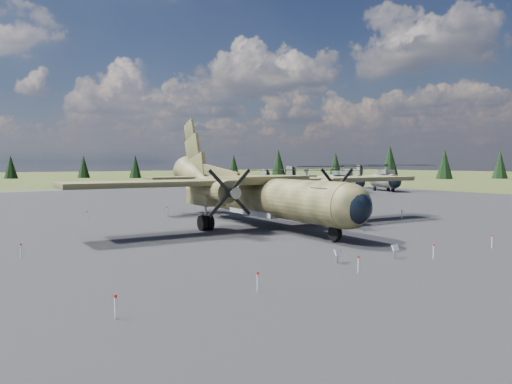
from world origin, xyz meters
TOP-DOWN VIEW (x-y plane):
  - ground at (0.00, 0.00)m, footprint 500.00×500.00m
  - apron at (0.00, 10.00)m, footprint 120.00×120.00m
  - transport_plane at (2.54, 4.14)m, footprint 32.06×29.05m
  - helicopter_near at (27.25, 26.18)m, footprint 17.05×19.91m
  - helicopter_mid at (41.88, 33.37)m, footprint 22.99×23.70m
  - helicopter_far at (50.64, 30.66)m, footprint 25.27×25.27m
  - info_placard_left at (-3.13, -11.23)m, footprint 0.52×0.27m
  - info_placard_right at (0.37, -12.17)m, footprint 0.52×0.24m
  - barrier_fence at (-0.46, -0.08)m, footprint 33.12×29.62m
  - treeline at (5.78, -5.22)m, footprint 283.68×295.02m

SIDE VIEW (x-z plane):
  - ground at x=0.00m, z-range 0.00..0.00m
  - apron at x=0.00m, z-range -0.02..0.02m
  - barrier_fence at x=-0.46m, z-range 0.08..0.93m
  - info_placard_left at x=-3.13m, z-range 0.13..0.92m
  - info_placard_right at x=0.37m, z-range 0.13..0.94m
  - helicopter_near at x=27.25m, z-range 0.89..5.14m
  - transport_plane at x=2.54m, z-range -2.24..8.31m
  - helicopter_mid at x=41.88m, z-range 0.99..5.69m
  - helicopter_far at x=50.64m, z-range 1.03..5.94m
  - treeline at x=5.78m, z-range -0.70..10.23m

